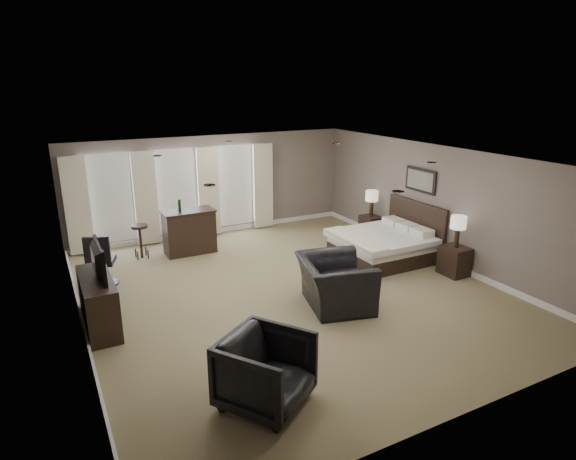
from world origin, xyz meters
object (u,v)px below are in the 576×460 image
nightstand_far (370,227)px  armchair_near (335,275)px  tv (95,274)px  desk_chair (101,259)px  armchair_far (266,368)px  bar_stool_right (198,236)px  dresser (99,303)px  nightstand_near (454,261)px  bar_counter (189,231)px  lamp_far (372,204)px  bar_stool_left (141,242)px  bed (378,234)px  lamp_near (458,232)px

nightstand_far → armchair_near: bearing=-135.7°
tv → desk_chair: (0.28, 1.78, -0.40)m
armchair_far → bar_stool_right: size_ratio=1.29×
nightstand_far → armchair_far: armchair_far is taller
tv → bar_stool_right: bearing=-42.9°
dresser → desk_chair: (0.28, 1.78, 0.11)m
nightstand_far → armchair_far: bearing=-137.3°
tv → nightstand_near: bearing=-98.8°
armchair_near → bar_counter: bearing=35.0°
lamp_far → bar_stool_left: lamp_far is taller
desk_chair → nightstand_far: bearing=-161.0°
dresser → bar_stool_left: dresser is taller
bed → dresser: 6.04m
nightstand_near → bar_counter: bar_counter is taller
dresser → armchair_near: size_ratio=1.11×
lamp_near → lamp_far: lamp_near is taller
lamp_near → bar_stool_right: size_ratio=0.84×
bed → bar_stool_right: bed is taller
armchair_near → bar_stool_right: bearing=33.2°
dresser → bar_counter: bearing=50.0°
dresser → tv: bearing=0.0°
bed → lamp_far: size_ratio=2.91×
nightstand_near → nightstand_far: (0.00, 2.90, -0.03)m
bar_stool_left → armchair_near: bearing=-58.0°
nightstand_far → lamp_near: bearing=-90.0°
tv → bar_stool_left: (1.29, 3.02, -0.55)m
bed → desk_chair: (-5.75, 1.41, -0.07)m
dresser → bar_stool_left: 3.29m
bar_stool_right → bar_stool_left: bearing=168.3°
lamp_far → bar_stool_right: size_ratio=0.85×
nightstand_near → lamp_far: (0.00, 2.90, 0.59)m
bed → armchair_near: bearing=-144.9°
nightstand_near → nightstand_far: nightstand_near is taller
bed → armchair_far: bearing=-142.0°
nightstand_near → armchair_far: size_ratio=0.60×
dresser → tv: tv is taller
bar_counter → nightstand_near: bearing=-40.9°
dresser → armchair_near: armchair_near is taller
bed → lamp_near: 1.73m
dresser → bed: bearing=3.6°
bed → bar_stool_right: size_ratio=2.47×
bed → armchair_far: size_ratio=1.91×
armchair_near → armchair_far: armchair_near is taller
bed → dresser: (-6.03, -0.38, -0.19)m
armchair_far → nightstand_far: bearing=8.2°
desk_chair → bar_counter: bearing=-134.5°
nightstand_far → bar_counter: 4.65m
bed → bar_stool_left: (-4.74, 2.65, -0.23)m
bar_stool_right → bar_counter: bearing=152.5°
nightstand_far → desk_chair: desk_chair is taller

